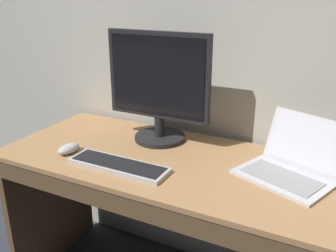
{
  "coord_description": "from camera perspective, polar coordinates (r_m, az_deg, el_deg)",
  "views": [
    {
      "loc": [
        0.53,
        -1.22,
        1.39
      ],
      "look_at": [
        -0.08,
        0.0,
        0.88
      ],
      "focal_mm": 39.22,
      "sensor_mm": 36.0,
      "label": 1
    }
  ],
  "objects": [
    {
      "name": "external_monitor",
      "position": [
        1.61,
        -1.53,
        5.93
      ],
      "size": [
        0.48,
        0.23,
        0.49
      ],
      "color": "black",
      "rests_on": "desk"
    },
    {
      "name": "laptop_silver",
      "position": [
        1.44,
        18.67,
        -5.58
      ],
      "size": [
        0.4,
        0.38,
        0.21
      ],
      "color": "silver",
      "rests_on": "desk"
    },
    {
      "name": "computer_mouse",
      "position": [
        1.61,
        -15.16,
        -3.4
      ],
      "size": [
        0.07,
        0.11,
        0.04
      ],
      "primitive_type": "ellipsoid",
      "rotation": [
        0.0,
        0.0,
        -0.08
      ],
      "color": "#B7B7BC",
      "rests_on": "desk"
    },
    {
      "name": "desk",
      "position": [
        1.57,
        2.47,
        -12.68
      ],
      "size": [
        1.56,
        0.62,
        0.74
      ],
      "color": "#A87A4C",
      "rests_on": "ground"
    },
    {
      "name": "wired_keyboard",
      "position": [
        1.44,
        -7.69,
        -6.07
      ],
      "size": [
        0.41,
        0.12,
        0.02
      ],
      "color": "#BCBCC1",
      "rests_on": "desk"
    }
  ]
}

